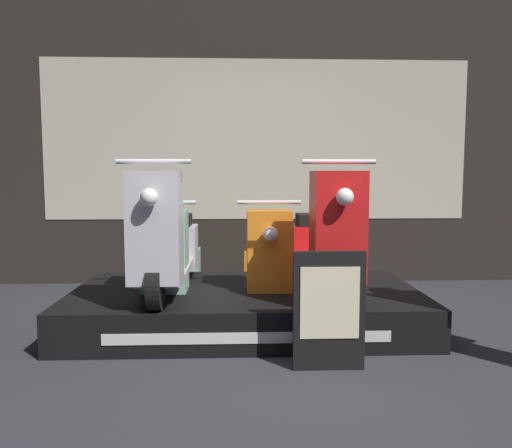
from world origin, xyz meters
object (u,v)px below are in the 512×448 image
at_px(scooter_backrow_1, 265,267).
at_px(price_sign_board, 329,310).
at_px(scooter_backrow_0, 173,267).
at_px(scooter_display_left, 166,242).
at_px(scooter_display_right, 324,242).

xyz_separation_m(scooter_backrow_1, price_sign_board, (0.30, -1.39, -0.01)).
bearing_deg(scooter_backrow_0, scooter_display_left, -87.99).
relative_size(scooter_display_left, price_sign_board, 2.20).
height_order(scooter_display_left, price_sign_board, scooter_display_left).
distance_m(scooter_display_right, price_sign_board, 0.91).
bearing_deg(scooter_backrow_1, scooter_display_left, -145.24).
relative_size(scooter_display_right, scooter_backrow_0, 1.00).
xyz_separation_m(scooter_display_left, scooter_backrow_1, (0.78, 0.54, -0.29)).
xyz_separation_m(scooter_display_left, price_sign_board, (1.08, -0.85, -0.30)).
relative_size(scooter_display_left, scooter_display_right, 1.00).
bearing_deg(scooter_display_right, scooter_backrow_0, 156.04).
bearing_deg(price_sign_board, scooter_display_left, 141.95).
relative_size(scooter_display_left, scooter_backrow_1, 1.00).
xyz_separation_m(scooter_display_left, scooter_backrow_0, (-0.02, 0.54, -0.29)).
bearing_deg(scooter_backrow_1, scooter_display_right, -52.25).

